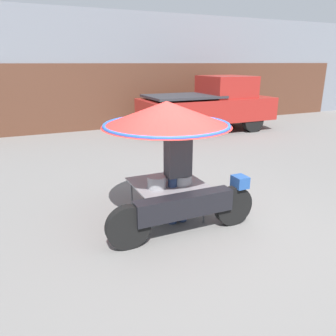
{
  "coord_description": "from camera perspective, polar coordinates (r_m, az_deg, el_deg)",
  "views": [
    {
      "loc": [
        -2.28,
        -3.97,
        2.43
      ],
      "look_at": [
        -0.3,
        0.43,
        0.87
      ],
      "focal_mm": 35.0,
      "sensor_mm": 36.0,
      "label": 1
    }
  ],
  "objects": [
    {
      "name": "ground_plane",
      "position": [
        5.18,
        5.05,
        -10.12
      ],
      "size": [
        36.0,
        36.0,
        0.0
      ],
      "primitive_type": "plane",
      "color": "slate"
    },
    {
      "name": "vendor_motorcycle_cart",
      "position": [
        4.91,
        0.14,
        6.67
      ],
      "size": [
        2.32,
        1.96,
        1.89
      ],
      "color": "black",
      "rests_on": "ground"
    },
    {
      "name": "vendor_person",
      "position": [
        4.98,
        1.73,
        -0.3
      ],
      "size": [
        0.38,
        0.22,
        1.57
      ],
      "color": "navy",
      "rests_on": "ground"
    },
    {
      "name": "pickup_truck",
      "position": [
        12.23,
        7.34,
        10.88
      ],
      "size": [
        4.89,
        1.91,
        1.97
      ],
      "color": "black",
      "rests_on": "ground"
    },
    {
      "name": "shopfront_building",
      "position": [
        13.48,
        -15.13,
        15.92
      ],
      "size": [
        28.0,
        2.06,
        4.22
      ],
      "color": "gray",
      "rests_on": "ground"
    }
  ]
}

